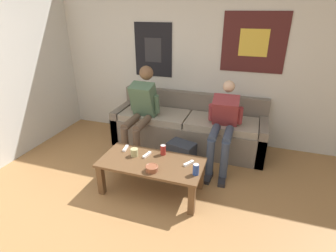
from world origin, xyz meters
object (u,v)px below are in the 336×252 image
couch (188,128)px  coffee_table (151,166)px  pillar_candle (134,152)px  person_seated_adult (141,108)px  person_seated_teen (223,123)px  game_controller_near_right (126,148)px  ceramic_bowl (152,168)px  drink_can_blue (196,169)px  drink_can_red (163,150)px  backpack (181,157)px  game_controller_near_left (189,163)px  game_controller_far_center (147,155)px

couch → coffee_table: size_ratio=1.93×
pillar_candle → person_seated_adult: bearing=107.7°
person_seated_teen → game_controller_near_right: size_ratio=7.67×
couch → person_seated_teen: 0.76m
coffee_table → ceramic_bowl: 0.22m
drink_can_blue → drink_can_red: size_ratio=1.00×
person_seated_adult → person_seated_teen: size_ratio=1.12×
game_controller_near_right → backpack: bearing=33.2°
couch → game_controller_near_left: 1.22m
couch → game_controller_near_right: 1.22m
couch → pillar_candle: couch is taller
drink_can_red → game_controller_far_center: drink_can_red is taller
person_seated_adult → drink_can_blue: size_ratio=10.19×
backpack → game_controller_near_left: game_controller_near_left is taller
drink_can_red → game_controller_far_center: bearing=-153.2°
person_seated_teen → drink_can_red: size_ratio=9.12×
drink_can_red → game_controller_far_center: (-0.18, -0.09, -0.05)m
pillar_candle → game_controller_far_center: 0.15m
coffee_table → backpack: coffee_table is taller
coffee_table → game_controller_far_center: (-0.10, 0.10, 0.08)m
person_seated_adult → pillar_candle: (0.26, -0.83, -0.24)m
person_seated_teen → drink_can_red: (-0.61, -0.69, -0.15)m
ceramic_bowl → coffee_table: bearing=113.8°
pillar_candle → game_controller_near_right: 0.21m
person_seated_teen → backpack: person_seated_teen is taller
person_seated_adult → ceramic_bowl: bearing=-61.4°
couch → game_controller_near_right: (-0.53, -1.09, 0.13)m
couch → game_controller_near_left: (0.31, -1.18, 0.13)m
game_controller_near_left → game_controller_far_center: bearing=177.3°
couch → game_controller_near_left: size_ratio=16.46×
coffee_table → backpack: (0.20, 0.57, -0.15)m
drink_can_red → game_controller_near_left: size_ratio=0.88×
drink_can_blue → game_controller_far_center: size_ratio=0.84×
game_controller_near_right → game_controller_far_center: bearing=-11.0°
person_seated_adult → pillar_candle: person_seated_adult is taller
backpack → coffee_table: bearing=-109.5°
drink_can_red → game_controller_near_right: 0.49m
person_seated_adult → drink_can_blue: person_seated_adult is taller
coffee_table → backpack: size_ratio=3.01×
person_seated_teen → drink_can_blue: person_seated_teen is taller
game_controller_far_center → game_controller_near_left: bearing=-2.7°
drink_can_blue → game_controller_far_center: (-0.64, 0.19, -0.05)m
coffee_table → person_seated_adult: bearing=119.5°
game_controller_near_right → couch: bearing=64.0°
person_seated_adult → drink_can_red: person_seated_adult is taller
pillar_candle → drink_can_red: (0.32, 0.14, 0.02)m
drink_can_blue → couch: bearing=107.5°
pillar_candle → game_controller_near_right: size_ratio=0.71×
coffee_table → pillar_candle: (-0.24, 0.06, 0.12)m
backpack → game_controller_near_left: bearing=-65.3°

